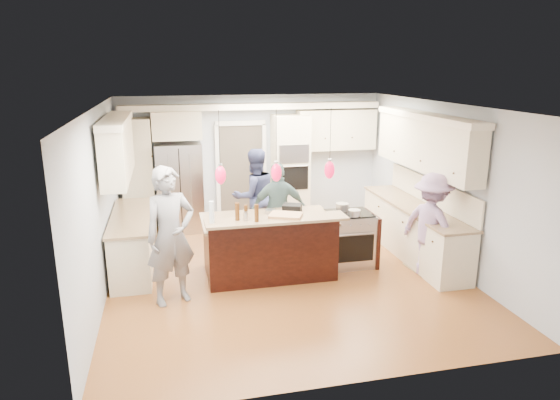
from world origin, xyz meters
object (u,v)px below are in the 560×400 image
(kitchen_island, at_px, (269,245))
(person_bar_end, at_px, (171,236))
(island_range, at_px, (350,239))
(person_far_left, at_px, (255,196))
(refrigerator, at_px, (180,188))

(kitchen_island, height_order, person_bar_end, person_bar_end)
(island_range, relative_size, person_far_left, 0.51)
(refrigerator, xyz_separation_m, person_far_left, (1.34, -1.04, 0.00))
(kitchen_island, relative_size, person_bar_end, 1.06)
(refrigerator, xyz_separation_m, kitchen_island, (1.30, -2.57, -0.41))
(kitchen_island, bearing_deg, person_far_left, 88.45)
(refrigerator, height_order, person_bar_end, person_bar_end)
(island_range, bearing_deg, person_far_left, 133.27)
(refrigerator, distance_m, kitchen_island, 2.91)
(island_range, height_order, person_far_left, person_far_left)
(person_bar_end, bearing_deg, refrigerator, 63.55)
(refrigerator, xyz_separation_m, person_bar_end, (-0.23, -3.25, 0.09))
(kitchen_island, height_order, person_far_left, person_far_left)
(person_far_left, bearing_deg, refrigerator, -52.06)
(island_range, bearing_deg, person_bar_end, -165.60)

